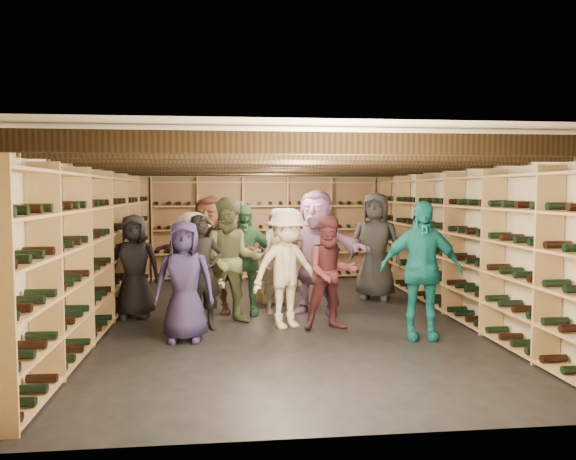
# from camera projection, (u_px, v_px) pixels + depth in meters

# --- Properties ---
(ground) EXTENTS (8.00, 8.00, 0.00)m
(ground) POSITION_uv_depth(u_px,v_px,m) (284.00, 318.00, 8.24)
(ground) COLOR black
(ground) RESTS_ON ground
(walls) EXTENTS (5.52, 8.02, 2.40)m
(walls) POSITION_uv_depth(u_px,v_px,m) (284.00, 237.00, 8.15)
(walls) COLOR beige
(walls) RESTS_ON ground
(ceiling) EXTENTS (5.50, 8.00, 0.01)m
(ceiling) POSITION_uv_depth(u_px,v_px,m) (284.00, 154.00, 8.07)
(ceiling) COLOR beige
(ceiling) RESTS_ON walls
(ceiling_joists) EXTENTS (5.40, 7.12, 0.18)m
(ceiling_joists) POSITION_uv_depth(u_px,v_px,m) (284.00, 164.00, 8.08)
(ceiling_joists) COLOR black
(ceiling_joists) RESTS_ON ground
(wine_rack_left) EXTENTS (0.32, 7.50, 2.15)m
(wine_rack_left) POSITION_uv_depth(u_px,v_px,m) (102.00, 248.00, 7.88)
(wine_rack_left) COLOR #A47750
(wine_rack_left) RESTS_ON ground
(wine_rack_right) EXTENTS (0.32, 7.50, 2.15)m
(wine_rack_right) POSITION_uv_depth(u_px,v_px,m) (453.00, 244.00, 8.45)
(wine_rack_right) COLOR #A47750
(wine_rack_right) RESTS_ON ground
(wine_rack_back) EXTENTS (4.70, 0.30, 2.15)m
(wine_rack_back) POSITION_uv_depth(u_px,v_px,m) (265.00, 228.00, 11.96)
(wine_rack_back) COLOR #A47750
(wine_rack_back) RESTS_ON ground
(crate_stack_left) EXTENTS (0.58, 0.47, 0.68)m
(crate_stack_left) POSITION_uv_depth(u_px,v_px,m) (282.00, 272.00, 10.55)
(crate_stack_left) COLOR tan
(crate_stack_left) RESTS_ON ground
(crate_stack_right) EXTENTS (0.57, 0.45, 0.51)m
(crate_stack_right) POSITION_uv_depth(u_px,v_px,m) (273.00, 286.00, 9.50)
(crate_stack_right) COLOR tan
(crate_stack_right) RESTS_ON ground
(crate_loose) EXTENTS (0.58, 0.48, 0.17)m
(crate_loose) POSITION_uv_depth(u_px,v_px,m) (313.00, 281.00, 11.17)
(crate_loose) COLOR tan
(crate_loose) RESTS_ON ground
(person_0) EXTENTS (0.77, 0.52, 1.53)m
(person_0) POSITION_uv_depth(u_px,v_px,m) (134.00, 266.00, 8.24)
(person_0) COLOR black
(person_0) RESTS_ON ground
(person_1) EXTENTS (0.66, 0.54, 1.56)m
(person_1) POSITION_uv_depth(u_px,v_px,m) (202.00, 273.00, 7.48)
(person_1) COLOR black
(person_1) RESTS_ON ground
(person_2) EXTENTS (0.90, 0.71, 1.78)m
(person_2) POSITION_uv_depth(u_px,v_px,m) (232.00, 261.00, 7.89)
(person_2) COLOR #4C5332
(person_2) RESTS_ON ground
(person_3) EXTENTS (1.21, 0.97, 1.63)m
(person_3) POSITION_uv_depth(u_px,v_px,m) (287.00, 268.00, 7.66)
(person_3) COLOR beige
(person_3) RESTS_ON ground
(person_4) EXTENTS (1.09, 0.61, 1.75)m
(person_4) POSITION_uv_depth(u_px,v_px,m) (421.00, 270.00, 7.08)
(person_4) COLOR #116F71
(person_4) RESTS_ON ground
(person_5) EXTENTS (1.76, 1.01, 1.81)m
(person_5) POSITION_uv_depth(u_px,v_px,m) (210.00, 254.00, 8.58)
(person_5) COLOR brown
(person_5) RESTS_ON ground
(person_6) EXTENTS (0.76, 0.52, 1.51)m
(person_6) POSITION_uv_depth(u_px,v_px,m) (184.00, 281.00, 6.95)
(person_6) COLOR #251F46
(person_6) RESTS_ON ground
(person_7) EXTENTS (0.65, 0.50, 1.61)m
(person_7) POSITION_uv_depth(u_px,v_px,m) (280.00, 261.00, 8.55)
(person_7) COLOR gray
(person_7) RESTS_ON ground
(person_8) EXTENTS (0.80, 0.65, 1.53)m
(person_8) POSITION_uv_depth(u_px,v_px,m) (331.00, 273.00, 7.55)
(person_8) COLOR #4F2028
(person_8) RESTS_ON ground
(person_9) EXTENTS (1.15, 0.90, 1.57)m
(person_9) POSITION_uv_depth(u_px,v_px,m) (193.00, 267.00, 8.07)
(person_9) COLOR beige
(person_9) RESTS_ON ground
(person_10) EXTENTS (1.01, 0.49, 1.66)m
(person_10) POSITION_uv_depth(u_px,v_px,m) (244.00, 260.00, 8.43)
(person_10) COLOR #23492E
(person_10) RESTS_ON ground
(person_11) EXTENTS (1.84, 1.22, 1.90)m
(person_11) POSITION_uv_depth(u_px,v_px,m) (316.00, 252.00, 8.51)
(person_11) COLOR #896190
(person_11) RESTS_ON ground
(person_12) EXTENTS (1.06, 0.88, 1.85)m
(person_12) POSITION_uv_depth(u_px,v_px,m) (375.00, 246.00, 9.65)
(person_12) COLOR #303235
(person_12) RESTS_ON ground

